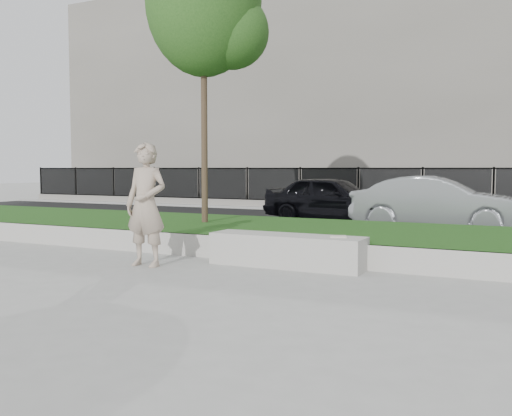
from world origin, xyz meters
The scene contains 13 objects.
ground centered at (0.00, 0.00, 0.00)m, with size 90.00×90.00×0.00m, color gray.
grass_bank centered at (0.00, 3.00, 0.20)m, with size 34.00×4.00×0.40m, color #0E360D.
grass_kerb centered at (0.00, 1.04, 0.20)m, with size 34.00×0.08×0.40m, color #A3A199.
street centered at (0.00, 8.50, 0.02)m, with size 34.00×7.00×0.04m, color black.
far_pavement centered at (0.00, 13.00, 0.06)m, with size 34.00×3.00×0.12m, color gray.
iron_fence centered at (0.00, 12.00, 0.54)m, with size 32.00×0.30×1.50m.
building_facade centered at (0.00, 20.00, 5.00)m, with size 34.00×10.00×10.00m, color #6A665D.
stone_bench centered at (1.55, 0.80, 0.26)m, with size 2.52×0.63×0.52m, color #A3A199.
man centered at (-0.50, -0.15, 0.99)m, with size 0.72×0.47×1.98m, color tan.
book centered at (2.39, 0.82, 0.53)m, with size 0.24×0.18×0.03m, color beige.
young_tree centered at (-1.31, 3.12, 5.03)m, with size 2.60×2.49×6.36m.
car_dark centered at (-0.11, 7.80, 0.71)m, with size 1.58×3.92×1.33m, color black.
car_silver centered at (2.88, 6.95, 0.71)m, with size 1.42×4.07×1.34m, color gray.
Camera 1 is at (5.16, -7.49, 1.57)m, focal length 40.00 mm.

